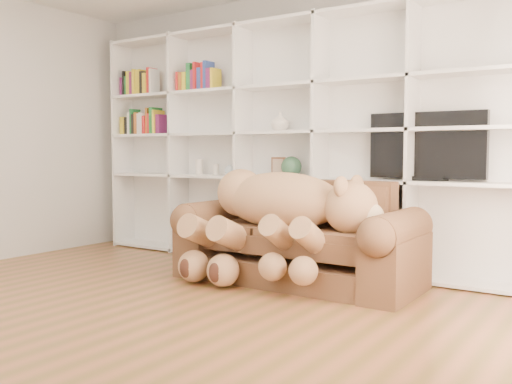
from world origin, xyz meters
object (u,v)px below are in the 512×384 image
Objects in this scene: sofa at (299,244)px; gift_box at (381,279)px; tv at (427,147)px; teddy_bear at (277,212)px.

sofa reaches higher than gift_box.
tv is (0.15, 0.61, 1.05)m from gift_box.
teddy_bear is at bearing -122.17° from sofa.
tv is (0.99, 0.82, 0.54)m from teddy_bear.
gift_box is (0.84, 0.21, -0.51)m from teddy_bear.
sofa is at bearing 56.78° from teddy_bear.
tv reaches higher than sofa.
teddy_bear is at bearing -140.23° from tv.
teddy_bear reaches higher than sofa.
teddy_bear is 1.00m from gift_box.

